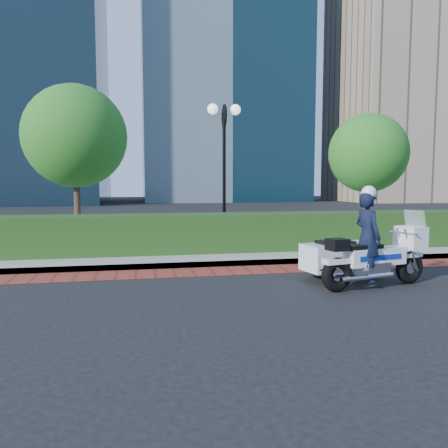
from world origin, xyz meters
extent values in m
plane|color=black|center=(0.00, 0.00, 0.00)|extent=(120.00, 120.00, 0.00)
cube|color=maroon|center=(0.00, 1.50, 0.01)|extent=(60.00, 1.00, 0.01)
cube|color=gray|center=(0.00, 6.00, 0.07)|extent=(60.00, 8.00, 0.15)
cube|color=black|center=(0.00, 3.60, 0.65)|extent=(18.00, 1.20, 1.00)
cylinder|color=black|center=(1.00, 5.20, 0.30)|extent=(0.30, 0.30, 0.30)
cylinder|color=black|center=(1.00, 5.20, 2.15)|extent=(0.10, 0.10, 3.70)
cylinder|color=black|center=(1.00, 5.20, 4.00)|extent=(0.04, 0.70, 0.70)
sphere|color=white|center=(0.65, 5.20, 4.20)|extent=(0.32, 0.32, 0.32)
sphere|color=white|center=(1.35, 5.20, 4.20)|extent=(0.32, 0.32, 0.32)
cylinder|color=#332319|center=(-3.50, 6.50, 1.23)|extent=(0.20, 0.20, 2.17)
sphere|color=#1B6D1D|center=(-3.50, 6.50, 3.44)|extent=(3.20, 3.20, 3.20)
cylinder|color=#332319|center=(6.50, 6.50, 1.11)|extent=(0.20, 0.20, 1.92)
sphere|color=#1B6D1D|center=(6.50, 6.50, 3.05)|extent=(2.80, 2.80, 2.80)
cube|color=black|center=(8.00, 44.00, 23.00)|extent=(18.00, 15.00, 46.00)
cube|color=gray|center=(28.00, 38.00, 14.00)|extent=(14.00, 12.00, 28.00)
torus|color=black|center=(1.92, -0.74, 0.32)|extent=(0.66, 0.32, 0.64)
torus|color=black|center=(3.62, -0.38, 0.32)|extent=(0.66, 0.32, 0.64)
cube|color=silver|center=(2.77, -0.56, 0.60)|extent=(1.29, 0.56, 0.33)
cube|color=silver|center=(2.73, -0.57, 0.37)|extent=(0.60, 0.49, 0.27)
cube|color=silver|center=(3.62, -0.38, 0.92)|extent=(0.49, 0.60, 0.43)
cube|color=silver|center=(3.72, -0.36, 1.25)|extent=(0.22, 0.50, 0.39)
cube|color=black|center=(2.49, -0.62, 0.79)|extent=(0.77, 0.43, 0.10)
cube|color=black|center=(1.92, -0.74, 0.87)|extent=(0.39, 0.37, 0.21)
cube|color=silver|center=(2.41, 0.20, 0.48)|extent=(1.60, 0.97, 0.53)
cube|color=black|center=(2.32, 0.18, 0.77)|extent=(0.76, 0.61, 0.08)
torus|color=black|center=(2.22, 0.64, 0.24)|extent=(0.50, 0.25, 0.48)
imported|color=black|center=(2.58, -0.60, 0.98)|extent=(0.52, 0.68, 1.67)
sphere|color=white|center=(2.58, -0.60, 1.79)|extent=(0.27, 0.27, 0.27)
camera|label=1|loc=(-1.57, -7.98, 1.96)|focal=35.00mm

